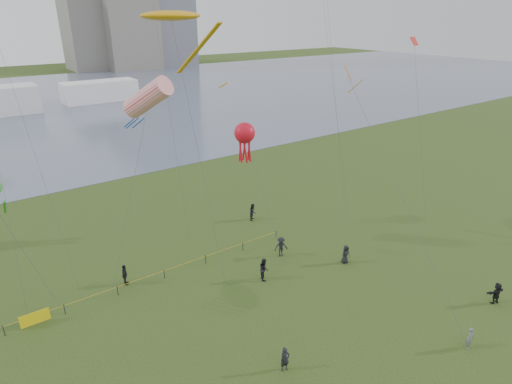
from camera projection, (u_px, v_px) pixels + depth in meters
ground_plane at (343, 349)px, 28.61m from camera, size 400.00×400.00×0.00m
lake at (41, 106)px, 103.66m from camera, size 400.00×120.00×0.08m
building_mid at (126, 18)px, 167.55m from camera, size 20.00×20.00×38.00m
building_low at (87, 32)px, 166.47m from camera, size 16.00×18.00×28.00m
pavilion_right at (100, 91)px, 108.71m from camera, size 18.00×7.00×5.00m
fence at (90, 299)px, 32.75m from camera, size 24.07×0.07×1.05m
kite_flyer at (470, 338)px, 28.43m from camera, size 0.70×0.60×1.61m
spectator_a at (264, 269)px, 35.82m from camera, size 1.06×1.16×1.94m
spectator_b at (281, 247)px, 39.23m from camera, size 1.41×1.12×1.92m
spectator_c at (125, 275)px, 35.11m from camera, size 0.90×1.15×1.82m
spectator_d at (346, 254)px, 38.20m from camera, size 0.86×0.57×1.74m
spectator_e at (496, 293)px, 32.84m from camera, size 1.73×0.93×1.78m
spectator_f at (285, 359)px, 26.62m from camera, size 0.68×0.51×1.70m
spectator_g at (253, 212)px, 46.25m from camera, size 1.14×1.12×1.85m
kite_stingray at (172, 17)px, 34.48m from camera, size 5.14×10.08×21.00m
kite_windsock at (148, 98)px, 34.52m from camera, size 8.06×6.77×16.34m
kite_octopus at (245, 134)px, 41.19m from camera, size 2.44×9.33×11.14m
kite_delta at (353, 85)px, 35.62m from camera, size 3.78×16.29×16.80m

